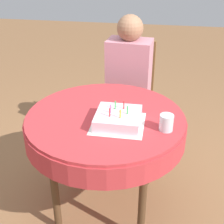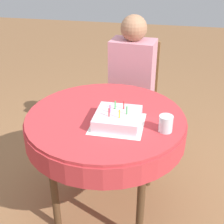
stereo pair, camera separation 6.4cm
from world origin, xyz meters
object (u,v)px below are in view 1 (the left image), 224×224
at_px(chair, 130,92).
at_px(person, 128,73).
at_px(birthday_cake, 118,118).
at_px(drinking_glass, 166,123).

bearing_deg(chair, person, -90.00).
distance_m(person, birthday_cake, 0.88).
bearing_deg(birthday_cake, drinking_glass, -4.45).
distance_m(person, drinking_glass, 0.96).
bearing_deg(drinking_glass, person, 110.29).
distance_m(chair, drinking_glass, 1.09).
distance_m(chair, person, 0.25).
bearing_deg(chair, birthday_cake, -82.73).
relative_size(chair, person, 0.79).
distance_m(birthday_cake, drinking_glass, 0.29).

